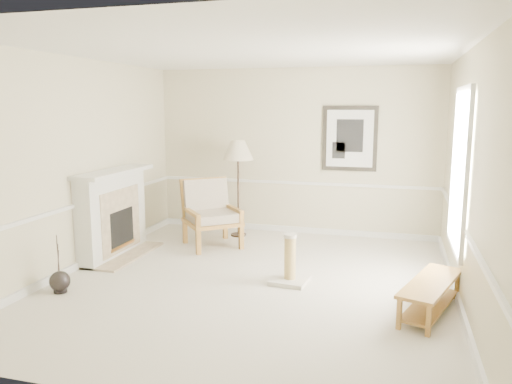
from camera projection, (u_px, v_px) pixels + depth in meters
ground at (251, 283)px, 6.41m from camera, size 5.50×5.50×0.00m
room at (264, 137)px, 6.13m from camera, size 5.04×5.54×2.92m
fireplace at (113, 214)px, 7.50m from camera, size 0.64×1.64×1.31m
floor_vase at (60, 282)px, 6.06m from camera, size 0.25×0.25×0.73m
armchair at (210, 210)px, 8.11m from camera, size 1.17×1.18×1.07m
floor_lamp at (238, 153)px, 8.51m from camera, size 0.63×0.63×1.67m
bench at (431, 292)px, 5.43m from camera, size 0.78×1.34×0.37m
scratching_post at (290, 267)px, 6.39m from camera, size 0.50×0.50×0.64m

